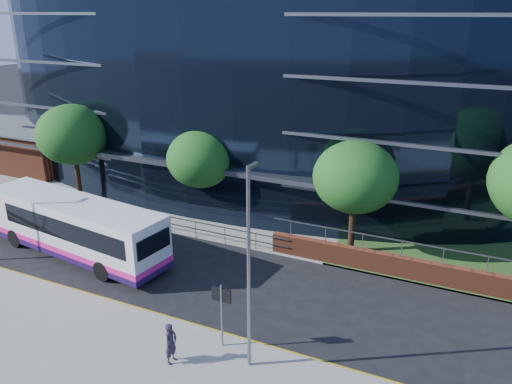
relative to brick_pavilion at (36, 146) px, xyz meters
The scene contains 16 objects.
ground 25.88m from the brick_pavilion, 31.53° to the right, with size 200.00×200.00×0.00m, color black.
pavement_near 28.80m from the brick_pavilion, 40.06° to the right, with size 80.00×8.00×0.15m, color gray.
kerb 26.41m from the brick_pavilion, 33.38° to the right, with size 80.00×0.25×0.16m, color gray.
yellow_line_outer 26.31m from the brick_pavilion, 33.02° to the right, with size 80.00×0.08×0.01m, color gold.
yellow_line_inner 26.23m from the brick_pavilion, 32.74° to the right, with size 80.00×0.08×0.01m, color gold.
far_forecourt 16.30m from the brick_pavilion, ahead, with size 50.00×8.00×0.10m, color gray.
glass_office 20.37m from the brick_pavilion, 22.21° to the left, with size 44.00×23.10×16.00m.
brick_pavilion is the anchor object (origin of this frame).
guard_railings 15.48m from the brick_pavilion, 24.90° to the right, with size 24.00×0.05×1.10m.
street_sign 30.49m from the brick_pavilion, 29.65° to the right, with size 0.85×0.09×2.80m.
tree_far_a 10.48m from the brick_pavilion, 26.55° to the right, with size 4.95×4.95×6.98m.
tree_far_b 19.55m from the brick_pavilion, 11.88° to the right, with size 4.29×4.29×6.05m.
tree_far_c 29.46m from the brick_pavilion, ahead, with size 4.62×4.62×6.51m.
streetlight_east 32.19m from the brick_pavilion, 29.24° to the right, with size 0.15×0.77×8.00m.
city_bus 18.90m from the brick_pavilion, 36.42° to the right, with size 12.16×4.21×3.23m.
pedestrian 30.32m from the brick_pavilion, 33.70° to the right, with size 0.62×0.41×1.69m, color #2A2132.
Camera 1 is at (12.88, -16.40, 12.97)m, focal length 35.00 mm.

